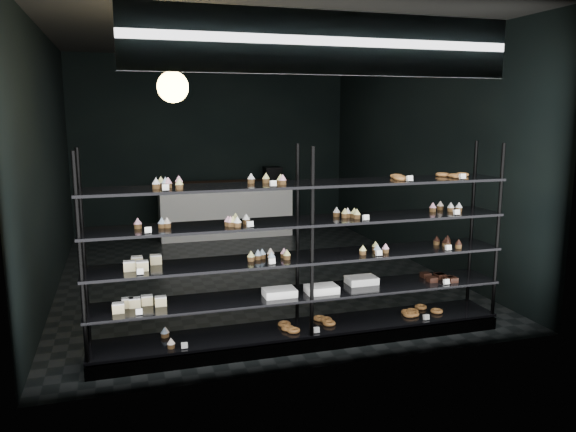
{
  "coord_description": "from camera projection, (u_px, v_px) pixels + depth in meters",
  "views": [
    {
      "loc": [
        -1.66,
        -7.32,
        2.2
      ],
      "look_at": [
        -0.03,
        -1.9,
        1.15
      ],
      "focal_mm": 35.0,
      "sensor_mm": 36.0,
      "label": 1
    }
  ],
  "objects": [
    {
      "name": "room",
      "position": [
        249.0,
        158.0,
        7.48
      ],
      "size": [
        5.01,
        6.01,
        3.2
      ],
      "color": "black",
      "rests_on": "ground"
    },
    {
      "name": "display_shelf",
      "position": [
        303.0,
        280.0,
        5.33
      ],
      "size": [
        4.0,
        0.5,
        1.91
      ],
      "color": "black",
      "rests_on": "room"
    },
    {
      "name": "signage",
      "position": [
        328.0,
        43.0,
        4.51
      ],
      "size": [
        3.3,
        0.05,
        0.5
      ],
      "color": "#0B0D38",
      "rests_on": "room"
    },
    {
      "name": "pendant_lamp",
      "position": [
        173.0,
        87.0,
        5.56
      ],
      "size": [
        0.31,
        0.31,
        0.89
      ],
      "color": "black",
      "rests_on": "room"
    },
    {
      "name": "service_counter",
      "position": [
        226.0,
        209.0,
        10.07
      ],
      "size": [
        2.42,
        0.65,
        1.23
      ],
      "color": "silver",
      "rests_on": "room"
    }
  ]
}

